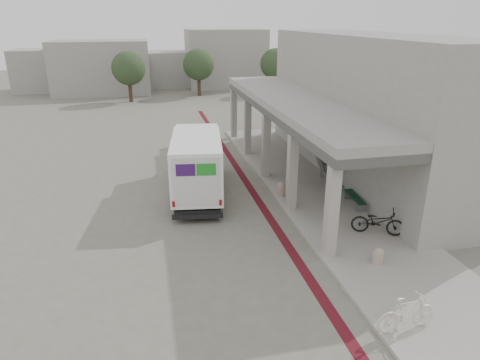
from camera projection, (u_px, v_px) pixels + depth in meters
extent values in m
plane|color=#666158|center=(246.00, 219.00, 17.51)|extent=(120.00, 120.00, 0.00)
cube|color=#501018|center=(257.00, 198.00, 19.54)|extent=(0.35, 40.00, 0.01)
cube|color=#A19A91|center=(336.00, 209.00, 18.30)|extent=(4.40, 28.00, 0.12)
cube|color=gray|center=(366.00, 106.00, 21.86)|extent=(4.30, 17.00, 7.00)
cube|color=#4C4A47|center=(296.00, 109.00, 21.10)|extent=(3.40, 16.90, 0.35)
cube|color=gray|center=(296.00, 102.00, 20.98)|extent=(3.40, 16.90, 0.35)
cube|color=gray|center=(101.00, 67.00, 45.95)|extent=(10.00, 6.00, 5.50)
cube|color=gray|center=(165.00, 69.00, 51.28)|extent=(8.00, 6.00, 4.00)
cube|color=gray|center=(226.00, 58.00, 50.42)|extent=(9.00, 6.00, 6.50)
cube|color=gray|center=(48.00, 70.00, 47.65)|extent=(7.00, 5.00, 4.50)
cylinder|color=#38281C|center=(130.00, 89.00, 41.63)|extent=(0.36, 0.36, 2.40)
sphere|color=#273A22|center=(128.00, 68.00, 40.92)|extent=(3.20, 3.20, 3.20)
cylinder|color=#38281C|center=(199.00, 84.00, 44.87)|extent=(0.36, 0.36, 2.40)
sphere|color=#273A22|center=(198.00, 65.00, 44.16)|extent=(3.20, 3.20, 3.20)
cylinder|color=#38281C|center=(275.00, 83.00, 45.57)|extent=(0.36, 0.36, 2.40)
sphere|color=#273A22|center=(275.00, 64.00, 44.86)|extent=(3.20, 3.20, 3.20)
cube|color=black|center=(198.00, 186.00, 20.01)|extent=(2.65, 6.37, 0.26)
cube|color=white|center=(197.00, 164.00, 18.78)|extent=(2.70, 4.83, 2.29)
cube|color=white|center=(198.00, 147.00, 21.67)|extent=(2.32, 1.94, 2.03)
cube|color=white|center=(198.00, 156.00, 22.79)|extent=(1.99, 0.78, 0.71)
cube|color=black|center=(197.00, 134.00, 22.15)|extent=(1.98, 0.68, 0.93)
cube|color=black|center=(198.00, 216.00, 17.07)|extent=(2.04, 0.49, 0.16)
cube|color=#3A1357|center=(173.00, 152.00, 19.13)|extent=(0.18, 1.23, 0.66)
cube|color=#1F8E22|center=(171.00, 161.00, 17.90)|extent=(0.18, 1.23, 0.66)
cube|color=#3A1357|center=(185.00, 170.00, 16.40)|extent=(0.75, 0.13, 0.49)
cube|color=#1F8E22|center=(206.00, 170.00, 16.47)|extent=(0.75, 0.13, 0.49)
cylinder|color=black|center=(180.00, 169.00, 22.06)|extent=(0.35, 0.82, 0.79)
cylinder|color=black|center=(216.00, 168.00, 22.20)|extent=(0.35, 0.82, 0.79)
cylinder|color=black|center=(176.00, 201.00, 18.28)|extent=(0.35, 0.82, 0.79)
cylinder|color=black|center=(219.00, 199.00, 18.42)|extent=(0.35, 0.82, 0.79)
cube|color=slate|center=(361.00, 208.00, 17.83)|extent=(0.37, 0.11, 0.36)
cube|color=slate|center=(348.00, 195.00, 19.16)|extent=(0.37, 0.11, 0.36)
cube|color=#113424|center=(352.00, 197.00, 18.41)|extent=(0.27, 1.73, 0.04)
cube|color=#113424|center=(355.00, 197.00, 18.43)|extent=(0.27, 1.73, 0.04)
cube|color=#113424|center=(358.00, 197.00, 18.44)|extent=(0.27, 1.73, 0.04)
cylinder|color=gray|center=(378.00, 258.00, 14.10)|extent=(0.37, 0.37, 0.37)
sphere|color=gray|center=(378.00, 253.00, 14.04)|extent=(0.37, 0.37, 0.37)
cylinder|color=gray|center=(281.00, 191.00, 19.53)|extent=(0.42, 0.42, 0.42)
sphere|color=gray|center=(281.00, 186.00, 19.46)|extent=(0.42, 0.42, 0.42)
cube|color=gray|center=(325.00, 167.00, 21.70)|extent=(0.62, 0.74, 1.06)
imported|color=black|center=(378.00, 221.00, 15.91)|extent=(2.02, 1.47, 1.01)
imported|color=silver|center=(407.00, 313.00, 10.96)|extent=(1.74, 0.58, 1.03)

